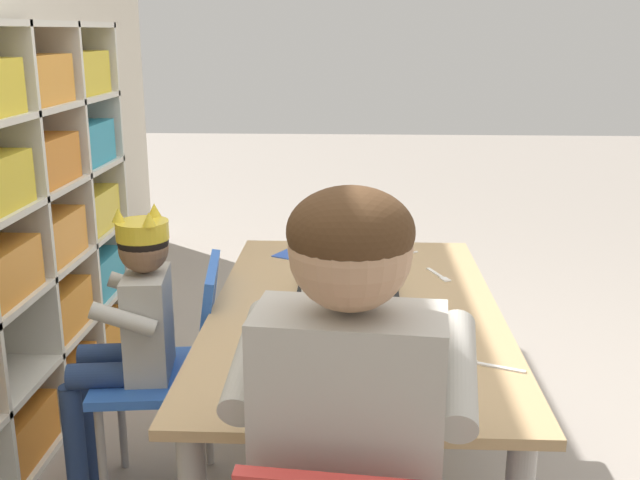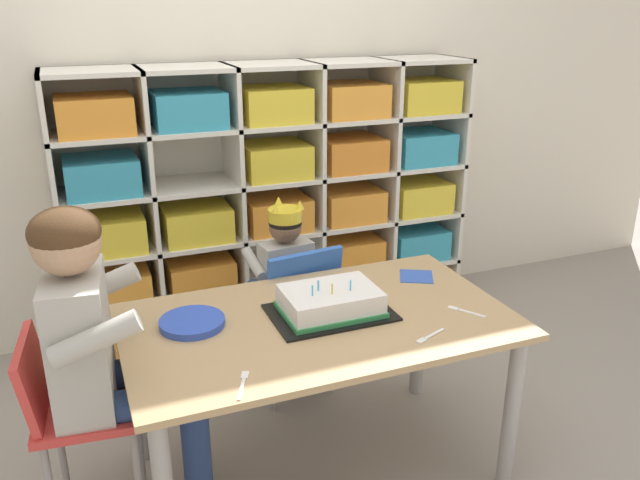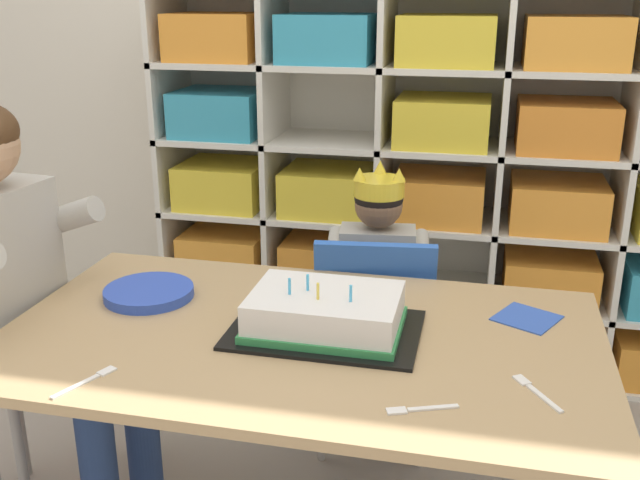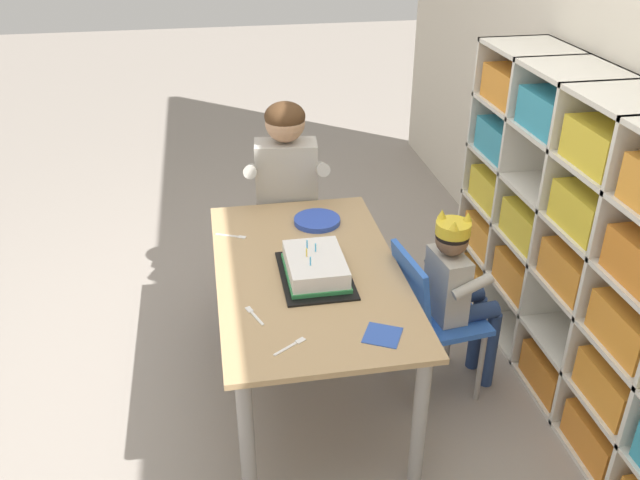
% 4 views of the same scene
% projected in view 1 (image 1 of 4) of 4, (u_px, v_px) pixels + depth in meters
% --- Properties ---
extents(activity_table, '(1.27, 0.74, 0.61)m').
position_uv_depth(activity_table, '(355.00, 340.00, 1.96)').
color(activity_table, tan).
rests_on(activity_table, ground).
extents(classroom_chair_blue, '(0.38, 0.38, 0.69)m').
position_uv_depth(classroom_chair_blue, '(176.00, 362.00, 2.10)').
color(classroom_chair_blue, blue).
rests_on(classroom_chair_blue, ground).
extents(child_with_crown, '(0.31, 0.32, 0.85)m').
position_uv_depth(child_with_crown, '(131.00, 322.00, 2.06)').
color(child_with_crown, '#B2ADA3').
rests_on(child_with_crown, ground).
extents(adult_helper_seated, '(0.45, 0.43, 1.08)m').
position_uv_depth(adult_helper_seated, '(353.00, 414.00, 1.28)').
color(adult_helper_seated, '#B2ADA3').
rests_on(adult_helper_seated, ground).
extents(birthday_cake_on_tray, '(0.40, 0.27, 0.12)m').
position_uv_depth(birthday_cake_on_tray, '(348.00, 288.00, 1.98)').
color(birthday_cake_on_tray, black).
rests_on(birthday_cake_on_tray, activity_table).
extents(paper_plate_stack, '(0.21, 0.21, 0.02)m').
position_uv_depth(paper_plate_stack, '(304.00, 370.00, 1.56)').
color(paper_plate_stack, blue).
rests_on(paper_plate_stack, activity_table).
extents(paper_napkin_square, '(0.16, 0.16, 0.00)m').
position_uv_depth(paper_napkin_square, '(298.00, 254.00, 2.40)').
color(paper_napkin_square, '#3356B7').
rests_on(paper_napkin_square, activity_table).
extents(fork_scattered_mid_table, '(0.07, 0.13, 0.00)m').
position_uv_depth(fork_scattered_mid_table, '(488.00, 365.00, 1.61)').
color(fork_scattered_mid_table, white).
rests_on(fork_scattered_mid_table, activity_table).
extents(fork_beside_plate_stack, '(0.09, 0.12, 0.00)m').
position_uv_depth(fork_beside_plate_stack, '(398.00, 255.00, 2.39)').
color(fork_beside_plate_stack, white).
rests_on(fork_beside_plate_stack, activity_table).
extents(fork_by_napkin, '(0.13, 0.06, 0.00)m').
position_uv_depth(fork_by_napkin, '(439.00, 276.00, 2.19)').
color(fork_by_napkin, white).
rests_on(fork_by_napkin, activity_table).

